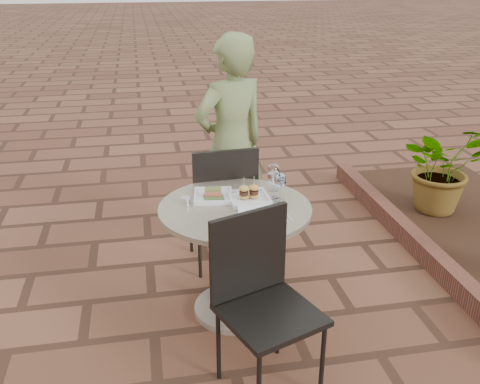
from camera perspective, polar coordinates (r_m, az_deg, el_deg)
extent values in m
plane|color=brown|center=(3.70, -2.83, -10.29)|extent=(60.00, 60.00, 0.00)
cylinder|color=gray|center=(3.49, -0.50, -12.22)|extent=(0.52, 0.52, 0.04)
cylinder|color=gray|center=(3.31, -0.52, -7.55)|extent=(0.08, 0.08, 0.70)
cylinder|color=tan|center=(3.14, -0.54, -1.80)|extent=(0.90, 0.90, 0.03)
cube|color=black|center=(3.82, -2.13, -1.46)|extent=(0.47, 0.47, 0.03)
cube|color=black|center=(3.54, -1.50, 0.92)|extent=(0.44, 0.06, 0.46)
cylinder|color=black|center=(4.12, -0.06, -3.03)|extent=(0.02, 0.02, 0.44)
cylinder|color=black|center=(4.05, -5.28, -3.60)|extent=(0.02, 0.02, 0.44)
cylinder|color=black|center=(3.79, 1.35, -5.49)|extent=(0.02, 0.02, 0.44)
cylinder|color=black|center=(3.72, -4.33, -6.16)|extent=(0.02, 0.02, 0.44)
cube|color=black|center=(2.70, 3.26, -12.94)|extent=(0.57, 0.57, 0.03)
cube|color=black|center=(2.70, 0.95, -6.54)|extent=(0.42, 0.19, 0.46)
cylinder|color=black|center=(2.82, 8.78, -17.34)|extent=(0.02, 0.02, 0.44)
cylinder|color=black|center=(2.89, -2.31, -15.92)|extent=(0.02, 0.02, 0.44)
cylinder|color=black|center=(3.05, 4.09, -13.52)|extent=(0.02, 0.02, 0.44)
imported|color=olive|center=(3.93, -0.99, 4.94)|extent=(0.70, 0.59, 1.62)
cube|color=white|center=(3.25, -2.88, -0.54)|extent=(0.26, 0.26, 0.01)
cube|color=#C35C45|center=(3.23, -2.89, -0.01)|extent=(0.11, 0.08, 0.03)
cube|color=brown|center=(3.22, -2.90, 0.32)|extent=(0.10, 0.07, 0.01)
cube|color=white|center=(3.21, 0.95, -0.79)|extent=(0.24, 0.24, 0.01)
cube|color=white|center=(2.98, 2.20, -2.74)|extent=(0.28, 0.28, 0.01)
ellipsoid|color=#D55784|center=(2.92, 1.70, -3.04)|extent=(0.05, 0.04, 0.02)
cylinder|color=white|center=(3.22, 4.24, -0.86)|extent=(0.06, 0.06, 0.00)
cylinder|color=white|center=(3.20, 4.26, -0.18)|extent=(0.01, 0.01, 0.08)
ellipsoid|color=white|center=(3.17, 4.30, 1.27)|extent=(0.08, 0.08, 0.09)
cylinder|color=white|center=(3.17, 4.30, 1.18)|extent=(0.06, 0.06, 0.04)
cylinder|color=white|center=(3.25, 3.61, -0.57)|extent=(0.06, 0.06, 0.00)
cylinder|color=white|center=(3.24, 3.63, 0.11)|extent=(0.01, 0.01, 0.08)
ellipsoid|color=white|center=(3.20, 3.66, 1.54)|extent=(0.08, 0.08, 0.10)
cylinder|color=white|center=(3.36, 3.53, 0.26)|extent=(0.06, 0.06, 0.00)
cylinder|color=white|center=(3.35, 3.55, 0.92)|extent=(0.01, 0.01, 0.08)
ellipsoid|color=white|center=(3.31, 3.59, 2.31)|extent=(0.08, 0.08, 0.10)
cylinder|color=silver|center=(3.17, -5.80, -0.91)|extent=(0.06, 0.06, 0.04)
cube|color=brown|center=(4.38, 17.84, -4.70)|extent=(0.12, 3.00, 0.15)
imported|color=#33662D|center=(4.86, 20.78, 2.56)|extent=(0.81, 0.74, 0.79)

